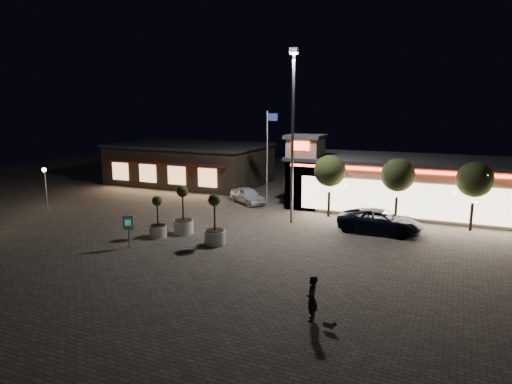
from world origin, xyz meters
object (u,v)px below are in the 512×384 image
at_px(pickup_truck, 380,221).
at_px(white_sedan, 248,195).
at_px(pedestrian, 312,299).
at_px(valet_sign, 128,225).
at_px(planter_left, 183,219).
at_px(planter_mid, 158,224).

bearing_deg(pickup_truck, white_sedan, 70.56).
relative_size(pickup_truck, pedestrian, 2.99).
bearing_deg(white_sedan, valet_sign, -149.65).
distance_m(white_sedan, planter_left, 10.30).
bearing_deg(planter_left, pedestrian, -36.71).
height_order(planter_mid, valet_sign, planter_mid).
bearing_deg(valet_sign, planter_left, 71.36).
height_order(pickup_truck, planter_mid, planter_mid).
distance_m(white_sedan, valet_sign, 14.34).
relative_size(pedestrian, planter_mid, 0.68).
bearing_deg(white_sedan, planter_mid, -149.49).
height_order(white_sedan, planter_mid, planter_mid).
bearing_deg(pedestrian, pickup_truck, 168.78).
height_order(white_sedan, valet_sign, valet_sign).
bearing_deg(pickup_truck, pedestrian, 179.77).
height_order(pickup_truck, white_sedan, pickup_truck).
distance_m(pickup_truck, planter_left, 13.32).
height_order(planter_left, planter_mid, planter_left).
relative_size(white_sedan, valet_sign, 2.05).
relative_size(pickup_truck, valet_sign, 2.80).
bearing_deg(pickup_truck, planter_mid, 119.82).
height_order(pedestrian, planter_left, planter_left).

